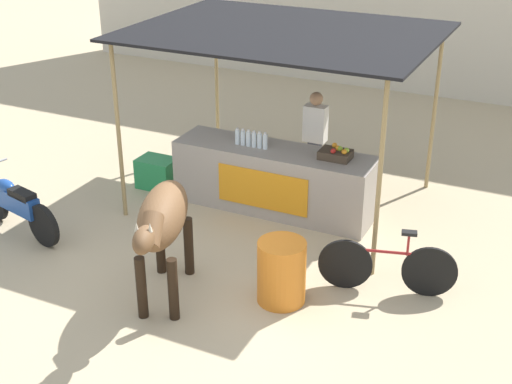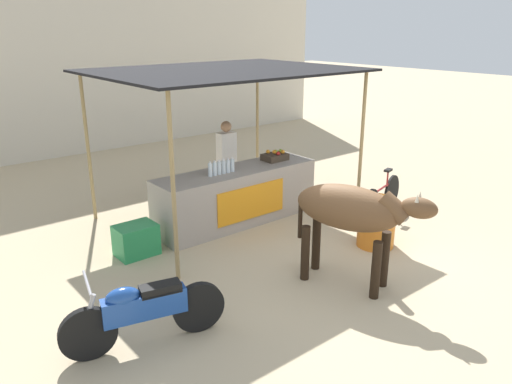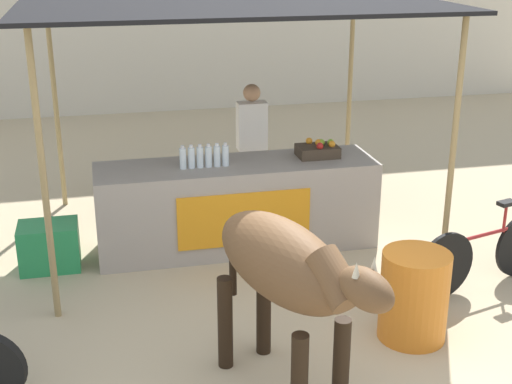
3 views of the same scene
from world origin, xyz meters
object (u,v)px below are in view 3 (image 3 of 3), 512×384
stall_counter (237,206)px  vendor_behind_counter (252,151)px  water_barrel (414,296)px  fruit_crate (318,150)px  cow (286,270)px  cooler_box (49,246)px  bicycle_leaning (485,253)px

stall_counter → vendor_behind_counter: 0.90m
stall_counter → water_barrel: bearing=-63.5°
fruit_crate → cow: cow is taller
vendor_behind_counter → cow: size_ratio=0.90×
vendor_behind_counter → water_barrel: size_ratio=2.11×
vendor_behind_counter → cooler_box: 2.55m
fruit_crate → cooler_box: bearing=-177.0°
cow → bicycle_leaning: size_ratio=1.14×
cow → water_barrel: bearing=22.8°
cooler_box → fruit_crate: bearing=3.0°
stall_counter → cow: bearing=-93.9°
cooler_box → bicycle_leaning: (4.15, -1.36, 0.11)m
stall_counter → fruit_crate: (0.92, 0.05, 0.55)m
fruit_crate → cooler_box: 3.02m
water_barrel → cow: cow is taller
cooler_box → cow: cow is taller
water_barrel → bicycle_leaning: bicycle_leaning is taller
vendor_behind_counter → bicycle_leaning: (1.82, -2.21, -0.50)m
stall_counter → fruit_crate: 1.08m
stall_counter → water_barrel: size_ratio=3.84×
vendor_behind_counter → fruit_crate: bearing=-50.0°
cooler_box → water_barrel: (3.07, -2.08, 0.15)m
stall_counter → fruit_crate: size_ratio=6.82×
fruit_crate → cow: 2.98m
fruit_crate → cooler_box: size_ratio=0.73×
cooler_box → cow: size_ratio=0.33×
stall_counter → water_barrel: (1.08, -2.18, -0.09)m
fruit_crate → cow: bearing=-111.9°
fruit_crate → cooler_box: (-2.91, -0.15, -0.79)m
fruit_crate → water_barrel: (0.16, -2.23, -0.64)m
vendor_behind_counter → cooler_box: bearing=-159.9°
stall_counter → water_barrel: stall_counter is taller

